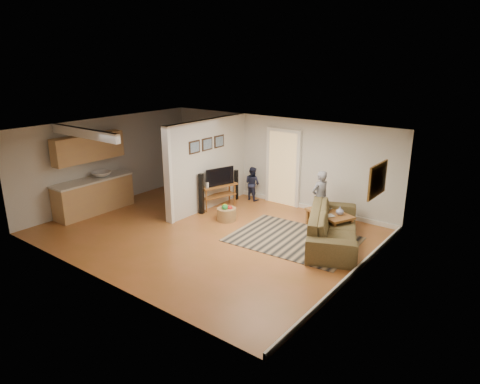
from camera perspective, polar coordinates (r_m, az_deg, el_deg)
name	(u,v)px	position (r m, az deg, el deg)	size (l,w,h in m)	color
ground	(208,232)	(10.55, -4.34, -5.36)	(7.50, 7.50, 0.00)	brown
room_shell	(186,165)	(11.08, -7.17, 3.63)	(7.54, 6.02, 2.52)	beige
area_rug	(293,239)	(10.19, 7.10, -6.27)	(2.83, 2.07, 0.01)	black
sofa	(332,242)	(10.20, 12.18, -6.56)	(2.68, 1.05, 0.78)	#403520
coffee_table	(330,216)	(10.78, 11.90, -3.19)	(1.31, 1.07, 0.68)	brown
tv_console	(218,187)	(12.00, -2.94, 0.70)	(0.72, 1.16, 0.94)	brown
speaker_left	(201,194)	(11.61, -5.17, -0.23)	(0.11, 0.11, 1.13)	black
speaker_right	(236,185)	(12.76, -0.50, 0.97)	(0.09, 0.09, 0.91)	black
toy_basket	(227,213)	(11.21, -1.80, -2.88)	(0.51, 0.51, 0.45)	olive
child	(318,224)	(11.19, 10.38, -4.23)	(0.52, 0.34, 1.42)	slate
toddler	(252,200)	(12.87, 1.64, -1.01)	(0.49, 0.38, 1.01)	#1C203B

